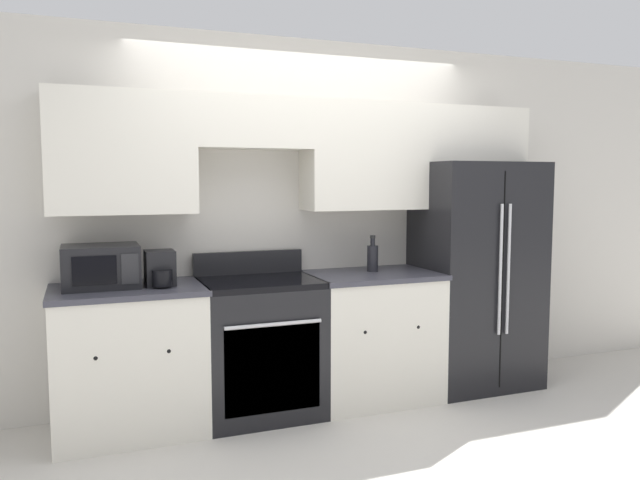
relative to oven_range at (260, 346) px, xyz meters
The scene contains 9 objects.
ground_plane 0.71m from the oven_range, 35.41° to the right, with size 12.00×12.00×0.00m, color beige.
wall_back 1.15m from the oven_range, 30.93° to the left, with size 8.00×0.39×2.60m.
lower_cabinets_left 0.85m from the oven_range, behind, with size 0.93×0.64×0.93m.
lower_cabinets_right 0.84m from the oven_range, ahead, with size 0.92×0.64×0.93m.
oven_range is the anchor object (origin of this frame).
refrigerator 1.78m from the oven_range, ahead, with size 0.88×0.77×1.72m.
microwave 1.16m from the oven_range, behind, with size 0.46×0.37×0.26m.
bottle 1.04m from the oven_range, ahead, with size 0.08×0.08×0.26m.
coffee_maker 0.85m from the oven_range, behind, with size 0.18×0.28×0.22m.
Camera 1 is at (-1.54, -3.68, 1.58)m, focal length 35.00 mm.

